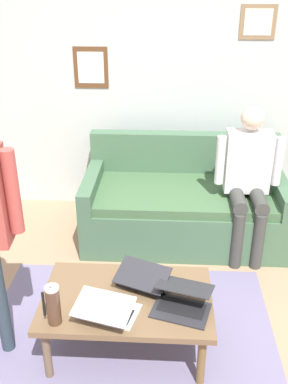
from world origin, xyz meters
name	(u,v)px	position (x,y,z in m)	size (l,w,h in m)	color
ground_plane	(144,358)	(0.00, 0.00, 0.00)	(7.68, 7.68, 0.00)	#9E7B5E
area_rug	(127,357)	(0.11, 0.01, 0.00)	(1.98, 1.93, 0.01)	slate
back_wall	(157,75)	(0.00, -2.20, 1.35)	(7.04, 0.11, 2.70)	#B5BEBC
couch	(183,205)	(-0.28, -1.55, 0.30)	(1.78, 0.93, 0.88)	#416347
coffee_table	(127,302)	(0.11, -0.09, 0.37)	(1.07, 0.68, 0.42)	brown
laptop_left	(108,310)	(0.21, 0.08, 0.46)	(0.40, 0.38, 0.15)	silver
laptop_center	(145,279)	(0.00, -0.22, 0.46)	(0.42, 0.38, 0.15)	#28282D
laptop_right	(182,302)	(-0.23, -0.01, 0.46)	(0.41, 0.39, 0.15)	#28282D
french_press	(53,305)	(0.51, 0.15, 0.54)	(0.10, 0.08, 0.28)	#4C3323
person_seated	(248,174)	(-0.79, -1.32, 0.73)	(0.55, 0.51, 1.28)	#3B3C39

